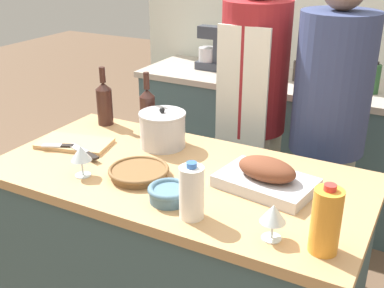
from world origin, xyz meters
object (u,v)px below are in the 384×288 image
at_px(wicker_basket, 139,172).
at_px(wine_glass_left, 81,154).
at_px(wine_bottle_green, 104,102).
at_px(wine_glass_right, 273,214).
at_px(condiment_bottle_short, 375,79).
at_px(person_cook_aproned, 252,108).
at_px(wine_bottle_dark, 148,110).
at_px(knife_paring, 59,146).
at_px(condiment_bottle_extra, 298,71).
at_px(cutting_board, 75,143).
at_px(condiment_bottle_tall, 252,59).
at_px(person_cook_guest, 328,127).
at_px(juice_jug, 326,221).
at_px(mixing_bowl, 169,193).
at_px(knife_chef, 84,152).
at_px(stock_pot, 163,129).
at_px(stand_mixer, 211,51).
at_px(roasting_pan, 266,177).
at_px(milk_jug, 192,192).

xyz_separation_m(wicker_basket, wine_glass_left, (-0.20, -0.10, 0.07)).
height_order(wine_bottle_green, wine_glass_right, wine_bottle_green).
bearing_deg(wicker_basket, condiment_bottle_short, 68.13).
distance_m(condiment_bottle_short, person_cook_aproned, 0.83).
xyz_separation_m(wine_bottle_dark, wine_glass_right, (0.81, -0.54, -0.03)).
xyz_separation_m(knife_paring, condiment_bottle_extra, (0.60, 1.55, 0.05)).
bearing_deg(cutting_board, wine_glass_left, -43.22).
xyz_separation_m(condiment_bottle_tall, person_cook_guest, (0.74, -0.86, -0.07)).
relative_size(wicker_basket, person_cook_guest, 0.14).
height_order(wicker_basket, juice_jug, juice_jug).
bearing_deg(person_cook_aproned, mixing_bowl, -83.86).
relative_size(knife_chef, condiment_bottle_short, 1.09).
relative_size(stock_pot, condiment_bottle_short, 1.09).
relative_size(wine_glass_right, condiment_bottle_extra, 0.83).
xyz_separation_m(stand_mixer, condiment_bottle_tall, (0.27, 0.09, -0.05)).
bearing_deg(roasting_pan, milk_jug, -115.70).
xyz_separation_m(wine_bottle_green, wine_glass_right, (1.07, -0.55, -0.03)).
bearing_deg(stock_pot, wine_bottle_green, 165.89).
distance_m(mixing_bowl, stand_mixer, 1.85).
xyz_separation_m(wine_bottle_green, condiment_bottle_tall, (0.26, 1.30, -0.03)).
distance_m(knife_paring, condiment_bottle_tall, 1.67).
xyz_separation_m(condiment_bottle_short, person_cook_aproned, (-0.50, -0.66, -0.06)).
bearing_deg(wine_glass_right, milk_jug, -178.70).
bearing_deg(juice_jug, milk_jug, -177.48).
distance_m(wine_glass_right, person_cook_guest, 1.00).
height_order(juice_jug, condiment_bottle_short, juice_jug).
bearing_deg(stand_mixer, wine_glass_left, -80.52).
height_order(milk_jug, wine_glass_right, milk_jug).
height_order(roasting_pan, condiment_bottle_tall, condiment_bottle_tall).
height_order(juice_jug, wine_glass_right, juice_jug).
bearing_deg(condiment_bottle_tall, knife_chef, -93.47).
bearing_deg(knife_paring, condiment_bottle_tall, 81.76).
bearing_deg(wine_glass_right, wine_glass_left, 175.97).
distance_m(knife_chef, condiment_bottle_short, 1.77).
xyz_separation_m(cutting_board, condiment_bottle_extra, (0.57, 1.48, 0.06)).
distance_m(cutting_board, mixing_bowl, 0.67).
relative_size(wine_glass_left, knife_paring, 0.92).
relative_size(stock_pot, wine_bottle_green, 0.71).
relative_size(stock_pot, juice_jug, 0.93).
height_order(wine_glass_left, knife_chef, wine_glass_left).
distance_m(roasting_pan, wine_bottle_green, 0.98).
distance_m(cutting_board, person_cook_guest, 1.20).
bearing_deg(wine_glass_right, wine_bottle_green, 152.63).
bearing_deg(cutting_board, knife_chef, -32.12).
bearing_deg(person_cook_aproned, wicker_basket, -96.10).
bearing_deg(cutting_board, wicker_basket, -15.50).
bearing_deg(condiment_bottle_extra, wine_bottle_dark, -106.30).
bearing_deg(stock_pot, knife_paring, -145.89).
distance_m(juice_jug, condiment_bottle_tall, 2.08).
height_order(milk_jug, knife_paring, milk_jug).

